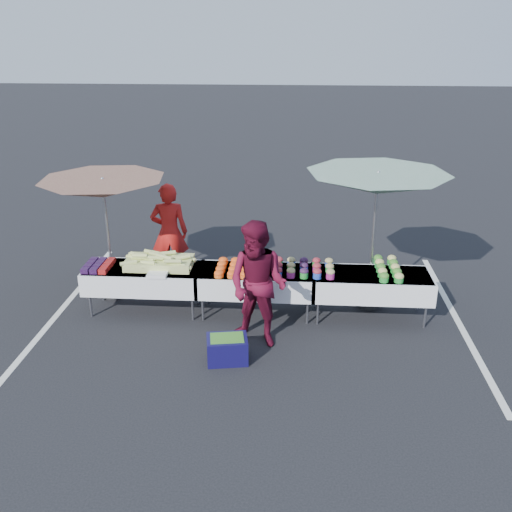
# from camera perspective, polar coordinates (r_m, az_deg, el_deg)

# --- Properties ---
(ground) EXTENTS (80.00, 80.00, 0.00)m
(ground) POSITION_cam_1_polar(r_m,az_deg,el_deg) (9.29, 0.00, -5.74)
(ground) COLOR black
(stripe_left) EXTENTS (0.10, 5.00, 0.00)m
(stripe_left) POSITION_cam_1_polar(r_m,az_deg,el_deg) (10.01, -18.67, -4.83)
(stripe_left) COLOR silver
(stripe_left) RESTS_ON ground
(stripe_right) EXTENTS (0.10, 5.00, 0.00)m
(stripe_right) POSITION_cam_1_polar(r_m,az_deg,el_deg) (9.63, 19.47, -6.02)
(stripe_right) COLOR silver
(stripe_right) RESTS_ON ground
(table_left) EXTENTS (1.86, 0.81, 0.75)m
(table_left) POSITION_cam_1_polar(r_m,az_deg,el_deg) (9.32, -11.11, -2.09)
(table_left) COLOR white
(table_left) RESTS_ON ground
(table_center) EXTENTS (1.86, 0.81, 0.75)m
(table_center) POSITION_cam_1_polar(r_m,az_deg,el_deg) (9.03, 0.00, -2.46)
(table_center) COLOR white
(table_center) RESTS_ON ground
(table_right) EXTENTS (1.86, 0.81, 0.75)m
(table_right) POSITION_cam_1_polar(r_m,az_deg,el_deg) (9.10, 11.40, -2.73)
(table_right) COLOR white
(table_right) RESTS_ON ground
(berry_punnets) EXTENTS (0.40, 0.54, 0.08)m
(berry_punnets) POSITION_cam_1_polar(r_m,az_deg,el_deg) (9.40, -15.48, -0.93)
(berry_punnets) COLOR black
(berry_punnets) RESTS_ON table_left
(corn_pile) EXTENTS (1.16, 0.57, 0.26)m
(corn_pile) POSITION_cam_1_polar(r_m,az_deg,el_deg) (9.20, -9.61, -0.57)
(corn_pile) COLOR #DDDE72
(corn_pile) RESTS_ON table_left
(plastic_bags) EXTENTS (0.30, 0.25, 0.05)m
(plastic_bags) POSITION_cam_1_polar(r_m,az_deg,el_deg) (8.91, -9.81, -1.81)
(plastic_bags) COLOR white
(plastic_bags) RESTS_ON table_left
(carrot_bowls) EXTENTS (0.55, 0.69, 0.11)m
(carrot_bowls) POSITION_cam_1_polar(r_m,az_deg,el_deg) (8.96, -2.24, -1.15)
(carrot_bowls) COLOR orange
(carrot_bowls) RESTS_ON table_center
(potato_cups) EXTENTS (0.94, 0.58, 0.16)m
(potato_cups) POSITION_cam_1_polar(r_m,az_deg,el_deg) (8.92, 4.81, -1.14)
(potato_cups) COLOR blue
(potato_cups) RESTS_ON table_right
(bean_baskets) EXTENTS (0.36, 0.86, 0.15)m
(bean_baskets) POSITION_cam_1_polar(r_m,az_deg,el_deg) (9.11, 13.07, -1.19)
(bean_baskets) COLOR #238C30
(bean_baskets) RESTS_ON table_right
(vendor) EXTENTS (0.70, 0.51, 1.80)m
(vendor) POSITION_cam_1_polar(r_m,az_deg,el_deg) (10.31, -8.65, 2.34)
(vendor) COLOR red
(vendor) RESTS_ON ground
(customer) EXTENTS (1.10, 0.99, 1.86)m
(customer) POSITION_cam_1_polar(r_m,az_deg,el_deg) (8.06, 0.19, -2.90)
(customer) COLOR #570D23
(customer) RESTS_ON ground
(umbrella_left) EXTENTS (2.51, 2.51, 2.09)m
(umbrella_left) POSITION_cam_1_polar(r_m,az_deg,el_deg) (9.55, -15.02, 6.48)
(umbrella_left) COLOR black
(umbrella_left) RESTS_ON ground
(umbrella_right) EXTENTS (2.67, 2.67, 2.28)m
(umbrella_right) POSITION_cam_1_polar(r_m,az_deg,el_deg) (9.01, 12.05, 7.02)
(umbrella_right) COLOR black
(umbrella_right) RESTS_ON ground
(storage_bin) EXTENTS (0.62, 0.49, 0.36)m
(storage_bin) POSITION_cam_1_polar(r_m,az_deg,el_deg) (7.97, -2.90, -9.23)
(storage_bin) COLOR #100C3F
(storage_bin) RESTS_ON ground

